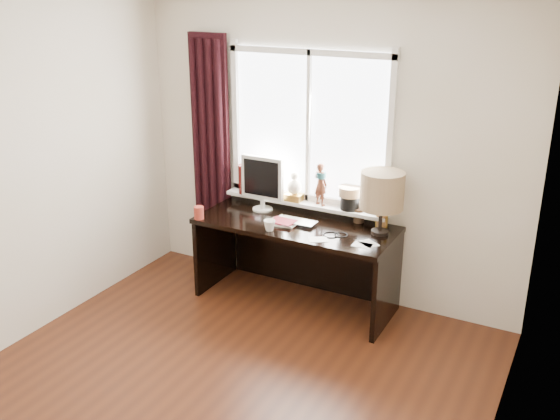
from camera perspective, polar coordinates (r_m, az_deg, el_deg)
The scene contains 16 objects.
floor at distance 4.37m, azimuth -7.48°, elevation -17.71°, with size 3.50×4.00×0.00m, color #4B2211.
wall_back at distance 5.37m, azimuth 4.24°, elevation 5.37°, with size 3.50×2.60×0.00m, color silver.
wall_right at distance 3.10m, azimuth 19.06°, elevation -7.31°, with size 4.00×2.60×0.00m, color silver.
laptop at distance 5.25m, azimuth 1.50°, elevation -1.07°, with size 0.36×0.23×0.03m, color silver.
mug at distance 5.09m, azimuth -0.96°, elevation -1.38°, with size 0.10×0.09×0.10m, color white.
red_cup at distance 5.38m, azimuth -7.43°, elevation -0.25°, with size 0.08×0.08×0.11m, color maroon.
window at distance 5.39m, azimuth 2.53°, elevation 5.49°, with size 1.52×0.21×1.40m.
curtain at distance 5.87m, azimuth -6.36°, elevation 4.74°, with size 0.38×0.09×2.25m.
desk at distance 5.44m, azimuth 1.89°, elevation -3.26°, with size 1.70×0.70×0.75m.
monitor at distance 5.48m, azimuth -1.64°, elevation 2.75°, with size 0.40×0.18×0.49m.
notebook_stack at distance 5.24m, azimuth 0.21°, elevation -1.12°, with size 0.24×0.18×0.03m.
brush_holder at distance 5.31m, azimuth 7.22°, elevation -0.47°, with size 0.09×0.09×0.25m.
icon_frame at distance 5.19m, azimuth 9.27°, elevation -1.03°, with size 0.10×0.03×0.13m.
table_lamp at distance 4.98m, azimuth 9.32°, elevation 1.71°, with size 0.35×0.35×0.52m.
loose_papers at distance 4.90m, azimuth 6.37°, elevation -2.99°, with size 0.57×0.29×0.00m.
desk_cables at distance 5.09m, azimuth 4.21°, elevation -1.95°, with size 0.54×0.30×0.01m.
Camera 1 is at (2.08, -2.76, 2.68)m, focal length 40.00 mm.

